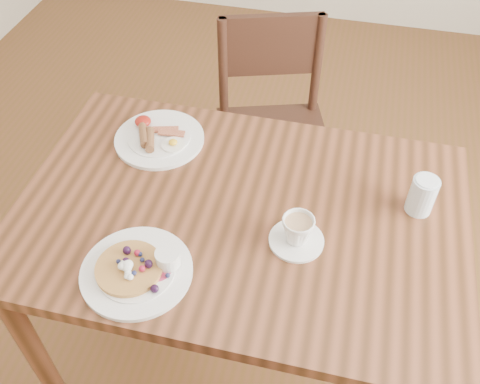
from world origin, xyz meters
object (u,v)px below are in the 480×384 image
at_px(dining_table, 240,234).
at_px(chair_far, 272,125).
at_px(pancake_plate, 138,269).
at_px(teacup_saucer, 297,232).
at_px(breakfast_plate, 158,137).
at_px(water_glass, 422,195).

distance_m(dining_table, chair_far, 0.70).
distance_m(pancake_plate, teacup_saucer, 0.40).
distance_m(breakfast_plate, teacup_saucer, 0.55).
distance_m(chair_far, teacup_saucer, 0.83).
relative_size(breakfast_plate, water_glass, 2.53).
bearing_deg(dining_table, pancake_plate, -127.03).
relative_size(pancake_plate, teacup_saucer, 1.93).
bearing_deg(chair_far, water_glass, 113.22).
relative_size(pancake_plate, water_glass, 2.53).
xyz_separation_m(dining_table, breakfast_plate, (-0.31, 0.22, 0.11)).
bearing_deg(teacup_saucer, chair_far, 104.75).
relative_size(dining_table, breakfast_plate, 4.44).
distance_m(dining_table, water_glass, 0.50).
relative_size(dining_table, chair_far, 1.36).
xyz_separation_m(dining_table, water_glass, (0.46, 0.11, 0.15)).
height_order(breakfast_plate, teacup_saucer, teacup_saucer).
distance_m(dining_table, breakfast_plate, 0.39).
height_order(pancake_plate, breakfast_plate, pancake_plate).
bearing_deg(water_glass, breakfast_plate, 172.25).
xyz_separation_m(pancake_plate, water_glass, (0.65, 0.37, 0.04)).
xyz_separation_m(chair_far, teacup_saucer, (0.20, -0.75, 0.29)).
distance_m(teacup_saucer, water_glass, 0.35).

